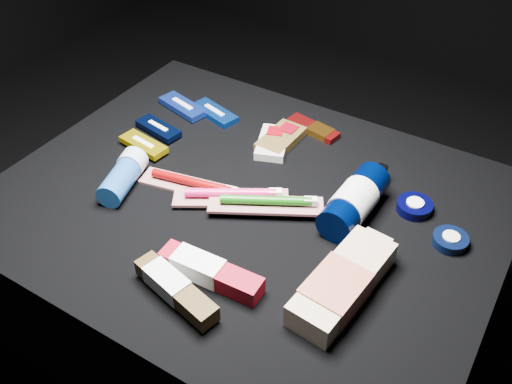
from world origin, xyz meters
The scene contains 19 objects.
ground centered at (0.00, 0.00, 0.00)m, with size 3.00×3.00×0.00m, color black.
cloth_table centered at (0.00, 0.00, 0.20)m, with size 0.98×0.78×0.40m, color black.
luna_bar_0 centered at (-0.23, 0.22, 0.41)m, with size 0.13×0.08×0.02m.
luna_bar_1 centered at (-0.31, 0.20, 0.41)m, with size 0.14×0.08×0.02m.
luna_bar_2 centered at (-0.30, 0.09, 0.41)m, with size 0.12×0.06×0.02m.
luna_bar_3 centered at (-0.29, 0.02, 0.41)m, with size 0.12×0.06×0.02m.
clif_bar_0 centered at (-0.04, 0.21, 0.41)m, with size 0.07×0.13×0.02m.
clif_bar_1 centered at (-0.05, 0.19, 0.41)m, with size 0.10×0.13×0.02m.
power_bar centered at (0.01, 0.28, 0.41)m, with size 0.13×0.06×0.02m.
lotion_bottle centered at (0.20, 0.07, 0.44)m, with size 0.08×0.23×0.07m.
cream_tin_upper centered at (0.30, 0.15, 0.41)m, with size 0.07×0.07×0.02m.
cream_tin_lower centered at (0.38, 0.09, 0.41)m, with size 0.07×0.07×0.02m.
bodywash_bottle centered at (0.26, -0.12, 0.42)m, with size 0.10×0.25×0.05m.
deodorant_stick centered at (-0.24, -0.10, 0.43)m, with size 0.09×0.14×0.06m.
toothbrush_pack_0 centered at (-0.11, -0.03, 0.41)m, with size 0.23×0.10×0.02m.
toothbrush_pack_1 centered at (-0.02, -0.02, 0.42)m, with size 0.22×0.16×0.03m.
toothbrush_pack_2 centered at (0.05, -0.01, 0.42)m, with size 0.22×0.15×0.02m.
toothpaste_carton_red centered at (0.05, -0.21, 0.42)m, with size 0.19×0.05×0.04m.
toothpaste_carton_green centered at (0.03, -0.27, 0.42)m, with size 0.18×0.08×0.03m.
Camera 1 is at (0.46, -0.72, 1.16)m, focal length 40.00 mm.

